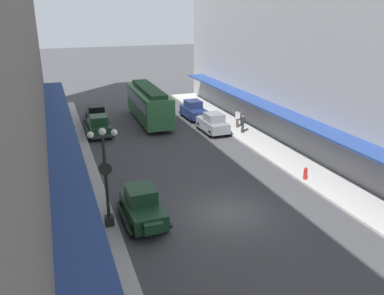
{
  "coord_description": "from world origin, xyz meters",
  "views": [
    {
      "loc": [
        -8.5,
        -17.25,
        10.62
      ],
      "look_at": [
        0.0,
        6.0,
        1.8
      ],
      "focal_mm": 36.89,
      "sensor_mm": 36.0,
      "label": 1
    }
  ],
  "objects": [
    {
      "name": "parked_car_1",
      "position": [
        4.84,
        13.82,
        0.94
      ],
      "size": [
        2.19,
        4.28,
        1.84
      ],
      "color": "slate",
      "rests_on": "ground"
    },
    {
      "name": "pedestrian_0",
      "position": [
        7.13,
        12.51,
        1.01
      ],
      "size": [
        0.36,
        0.28,
        1.67
      ],
      "color": "#2D2D33",
      "rests_on": "sidewalk_right"
    },
    {
      "name": "parked_car_2",
      "position": [
        4.88,
        18.78,
        0.94
      ],
      "size": [
        2.21,
        4.29,
        1.84
      ],
      "color": "#19234C",
      "rests_on": "ground"
    },
    {
      "name": "lamp_post_with_clock",
      "position": [
        -6.4,
        0.75,
        2.99
      ],
      "size": [
        1.42,
        0.44,
        5.16
      ],
      "color": "black",
      "rests_on": "sidewalk_left"
    },
    {
      "name": "pedestrian_5",
      "position": [
        -7.04,
        13.74,
        1.01
      ],
      "size": [
        0.36,
        0.28,
        1.67
      ],
      "color": "slate",
      "rests_on": "sidewalk_left"
    },
    {
      "name": "parked_car_0",
      "position": [
        -4.53,
        20.4,
        0.94
      ],
      "size": [
        2.21,
        4.29,
        1.84
      ],
      "color": "black",
      "rests_on": "ground"
    },
    {
      "name": "sidewalk_right",
      "position": [
        7.5,
        0.0,
        0.07
      ],
      "size": [
        3.0,
        60.0,
        0.15
      ],
      "primitive_type": "cube",
      "color": "#B7B5AD",
      "rests_on": "ground"
    },
    {
      "name": "parked_car_4",
      "position": [
        -4.66,
        0.79,
        0.94
      ],
      "size": [
        2.18,
        4.27,
        1.84
      ],
      "color": "#193D23",
      "rests_on": "ground"
    },
    {
      "name": "streetcar",
      "position": [
        0.42,
        19.29,
        1.9
      ],
      "size": [
        2.73,
        9.65,
        3.46
      ],
      "color": "#33723F",
      "rests_on": "ground"
    },
    {
      "name": "sidewalk_left",
      "position": [
        -7.5,
        0.0,
        0.07
      ],
      "size": [
        3.0,
        60.0,
        0.15
      ],
      "primitive_type": "cube",
      "color": "#B7B5AD",
      "rests_on": "ground"
    },
    {
      "name": "fire_hydrant",
      "position": [
        6.35,
        2.12,
        0.56
      ],
      "size": [
        0.24,
        0.24,
        0.82
      ],
      "color": "#B21E19",
      "rests_on": "sidewalk_right"
    },
    {
      "name": "ground_plane",
      "position": [
        0.0,
        0.0,
        0.0
      ],
      "size": [
        200.0,
        200.0,
        0.0
      ],
      "primitive_type": "plane",
      "color": "#424244"
    },
    {
      "name": "pedestrian_4",
      "position": [
        7.43,
        14.16,
        1.01
      ],
      "size": [
        0.36,
        0.28,
        1.67
      ],
      "color": "#4C4238",
      "rests_on": "sidewalk_right"
    },
    {
      "name": "parked_car_3",
      "position": [
        -4.79,
        16.5,
        0.94
      ],
      "size": [
        2.24,
        4.3,
        1.84
      ],
      "color": "#193D23",
      "rests_on": "ground"
    }
  ]
}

